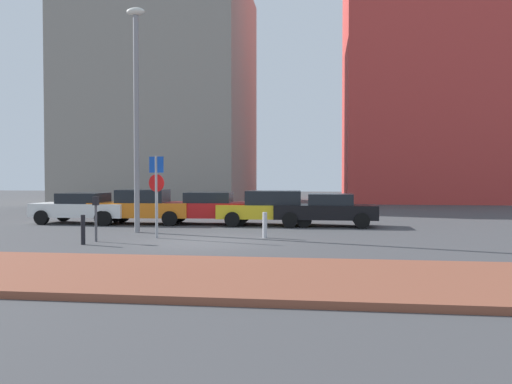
# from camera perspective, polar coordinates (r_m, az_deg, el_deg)

# --- Properties ---
(ground_plane) EXTENTS (120.00, 120.00, 0.00)m
(ground_plane) POSITION_cam_1_polar(r_m,az_deg,el_deg) (16.51, -5.78, -5.60)
(ground_plane) COLOR #424244
(sidewalk_brick) EXTENTS (40.00, 4.24, 0.14)m
(sidewalk_brick) POSITION_cam_1_polar(r_m,az_deg,el_deg) (10.91, -12.96, -8.99)
(sidewalk_brick) COLOR brown
(sidewalk_brick) RESTS_ON ground
(parked_car_white) EXTENTS (4.42, 2.13, 1.38)m
(parked_car_white) POSITION_cam_1_polar(r_m,az_deg,el_deg) (24.16, -18.88, -1.67)
(parked_car_white) COLOR white
(parked_car_white) RESTS_ON ground
(parked_car_orange) EXTENTS (4.50, 2.23, 1.54)m
(parked_car_orange) POSITION_cam_1_polar(r_m,az_deg,el_deg) (23.20, -12.69, -1.58)
(parked_car_orange) COLOR orange
(parked_car_orange) RESTS_ON ground
(parked_car_red) EXTENTS (4.51, 2.20, 1.42)m
(parked_car_red) POSITION_cam_1_polar(r_m,az_deg,el_deg) (22.61, -5.46, -1.75)
(parked_car_red) COLOR red
(parked_car_red) RESTS_ON ground
(parked_car_yellow) EXTENTS (4.51, 2.21, 1.51)m
(parked_car_yellow) POSITION_cam_1_polar(r_m,az_deg,el_deg) (21.98, 1.62, -1.73)
(parked_car_yellow) COLOR gold
(parked_car_yellow) RESTS_ON ground
(parked_car_black) EXTENTS (4.31, 1.96, 1.39)m
(parked_car_black) POSITION_cam_1_polar(r_m,az_deg,el_deg) (21.74, 7.97, -1.96)
(parked_car_black) COLOR black
(parked_car_black) RESTS_ON ground
(parking_sign_post) EXTENTS (0.59, 0.18, 2.82)m
(parking_sign_post) POSITION_cam_1_polar(r_m,az_deg,el_deg) (17.62, -11.15, 0.62)
(parking_sign_post) COLOR gray
(parking_sign_post) RESTS_ON ground
(parking_meter) EXTENTS (0.18, 0.14, 1.46)m
(parking_meter) POSITION_cam_1_polar(r_m,az_deg,el_deg) (17.17, -17.59, -2.22)
(parking_meter) COLOR #4C4C51
(parking_meter) RESTS_ON ground
(street_lamp) EXTENTS (0.70, 0.36, 8.44)m
(street_lamp) POSITION_cam_1_polar(r_m,az_deg,el_deg) (19.83, -13.33, 9.68)
(street_lamp) COLOR gray
(street_lamp) RESTS_ON ground
(traffic_bollard_near) EXTENTS (0.13, 0.13, 0.92)m
(traffic_bollard_near) POSITION_cam_1_polar(r_m,az_deg,el_deg) (16.56, -18.90, -4.05)
(traffic_bollard_near) COLOR black
(traffic_bollard_near) RESTS_ON ground
(traffic_bollard_mid) EXTENTS (0.16, 0.16, 0.89)m
(traffic_bollard_mid) POSITION_cam_1_polar(r_m,az_deg,el_deg) (17.40, 1.00, -3.75)
(traffic_bollard_mid) COLOR #B7B7BC
(traffic_bollard_mid) RESTS_ON ground
(building_colorful_midrise) EXTENTS (16.51, 12.26, 28.17)m
(building_colorful_midrise) POSITION_cam_1_polar(r_m,az_deg,el_deg) (48.52, 20.17, 15.86)
(building_colorful_midrise) COLOR #BF3833
(building_colorful_midrise) RESTS_ON ground
(building_under_construction) EXTENTS (14.11, 13.82, 18.50)m
(building_under_construction) POSITION_cam_1_polar(r_m,az_deg,el_deg) (44.82, -10.26, 10.82)
(building_under_construction) COLOR gray
(building_under_construction) RESTS_ON ground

